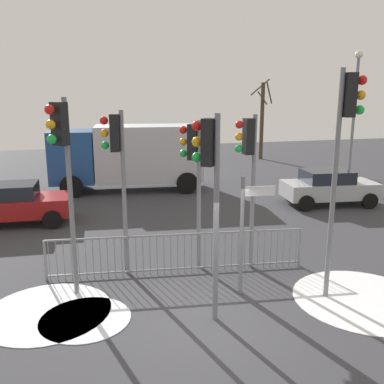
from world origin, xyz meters
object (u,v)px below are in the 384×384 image
(traffic_light_foreground_right, at_px, (344,135))
(car_silver_near, at_px, (329,187))
(street_lamp, at_px, (354,107))
(bare_tree_right, at_px, (262,119))
(delivery_truck, at_px, (129,154))
(traffic_light_rear_left, at_px, (193,161))
(traffic_light_mid_left, at_px, (210,172))
(car_red_far, at_px, (13,203))
(traffic_light_mid_right, at_px, (117,156))
(direction_sign_post, at_px, (245,229))
(traffic_light_rear_right, at_px, (248,158))
(traffic_light_foreground_left, at_px, (63,154))

(traffic_light_foreground_right, distance_m, car_silver_near, 9.11)
(street_lamp, bearing_deg, bare_tree_right, 88.45)
(car_silver_near, relative_size, delivery_truck, 0.55)
(traffic_light_rear_left, relative_size, traffic_light_mid_left, 0.93)
(delivery_truck, height_order, bare_tree_right, bare_tree_right)
(car_silver_near, bearing_deg, car_red_far, -175.28)
(traffic_light_rear_left, xyz_separation_m, bare_tree_right, (9.94, 17.37, -0.01))
(traffic_light_mid_right, distance_m, delivery_truck, 9.89)
(street_lamp, bearing_deg, direction_sign_post, -136.14)
(traffic_light_rear_right, xyz_separation_m, car_red_far, (-6.48, 5.82, -2.21))
(traffic_light_rear_right, height_order, direction_sign_post, traffic_light_rear_right)
(car_silver_near, distance_m, bare_tree_right, 13.07)
(traffic_light_mid_right, height_order, traffic_light_mid_left, traffic_light_mid_left)
(traffic_light_mid_left, distance_m, bare_tree_right, 22.55)
(traffic_light_rear_right, height_order, traffic_light_foreground_left, traffic_light_foreground_left)
(traffic_light_rear_left, height_order, street_lamp, street_lamp)
(direction_sign_post, distance_m, car_red_far, 9.30)
(traffic_light_mid_left, relative_size, traffic_light_foreground_right, 0.83)
(direction_sign_post, bearing_deg, traffic_light_foreground_left, 174.06)
(direction_sign_post, xyz_separation_m, car_silver_near, (6.53, 6.56, -0.80))
(traffic_light_foreground_right, height_order, bare_tree_right, bare_tree_right)
(traffic_light_mid_right, xyz_separation_m, traffic_light_mid_left, (1.50, -2.78, 0.02))
(street_lamp, xyz_separation_m, bare_tree_right, (0.29, 10.57, -1.12))
(delivery_truck, distance_m, bare_tree_right, 12.89)
(traffic_light_foreground_right, bearing_deg, car_silver_near, 160.07)
(car_red_far, bearing_deg, traffic_light_foreground_right, -42.14)
(traffic_light_foreground_right, xyz_separation_m, delivery_truck, (-3.03, 12.32, -1.96))
(car_silver_near, height_order, delivery_truck, delivery_truck)
(traffic_light_foreground_right, bearing_deg, direction_sign_post, -98.28)
(traffic_light_foreground_left, relative_size, car_silver_near, 1.12)
(traffic_light_rear_right, relative_size, traffic_light_rear_left, 1.04)
(delivery_truck, relative_size, bare_tree_right, 1.29)
(traffic_light_mid_left, bearing_deg, traffic_light_mid_right, 67.22)
(traffic_light_rear_right, distance_m, traffic_light_foreground_left, 4.52)
(direction_sign_post, xyz_separation_m, bare_tree_right, (9.24, 19.17, 1.29))
(street_lamp, bearing_deg, traffic_light_rear_left, -144.85)
(traffic_light_mid_right, relative_size, traffic_light_mid_left, 0.99)
(bare_tree_right, bearing_deg, street_lamp, -91.55)
(traffic_light_mid_right, relative_size, traffic_light_foreground_right, 0.82)
(traffic_light_mid_left, bearing_deg, traffic_light_rear_right, 0.55)
(bare_tree_right, bearing_deg, direction_sign_post, -115.72)
(traffic_light_mid_left, bearing_deg, car_red_far, 69.29)
(traffic_light_mid_left, relative_size, bare_tree_right, 0.75)
(traffic_light_mid_right, height_order, bare_tree_right, bare_tree_right)
(traffic_light_foreground_left, relative_size, street_lamp, 0.69)
(traffic_light_rear_left, bearing_deg, traffic_light_mid_left, -159.10)
(delivery_truck, height_order, street_lamp, street_lamp)
(traffic_light_foreground_left, distance_m, direction_sign_post, 4.32)
(street_lamp, bearing_deg, traffic_light_mid_right, -150.02)
(traffic_light_foreground_left, bearing_deg, car_red_far, -28.23)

